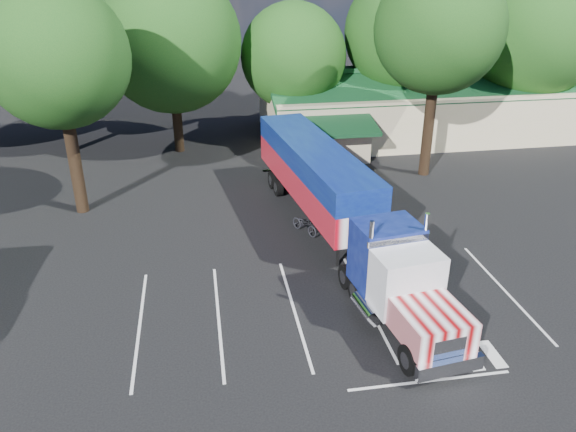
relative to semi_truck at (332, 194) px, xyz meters
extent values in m
plane|color=black|center=(-3.07, -0.29, -2.52)|extent=(120.00, 120.00, 0.00)
cube|color=beige|center=(10.93, 17.71, -0.52)|extent=(24.00, 11.00, 4.00)
cube|color=#144824|center=(10.93, 15.31, 1.98)|extent=(24.20, 6.25, 2.10)
cube|color=#144824|center=(10.93, 20.11, 1.98)|extent=(24.20, 6.25, 2.10)
cube|color=beige|center=(2.93, 12.01, -1.12)|extent=(5.00, 2.50, 2.80)
cube|color=#144824|center=(2.93, 10.71, 0.38)|extent=(5.40, 3.19, 0.80)
cylinder|color=black|center=(-16.07, 17.51, -0.52)|extent=(0.70, 0.70, 4.00)
sphere|color=#134314|center=(-16.07, 17.51, 4.63)|extent=(8.40, 8.40, 8.40)
cylinder|color=black|center=(-8.07, 15.91, -0.37)|extent=(0.70, 0.70, 4.30)
sphere|color=#134314|center=(-8.07, 15.91, 5.53)|extent=(10.00, 10.00, 10.00)
cylinder|color=black|center=(0.93, 17.21, -0.72)|extent=(0.70, 0.70, 3.60)
sphere|color=#134314|center=(0.93, 17.21, 4.08)|extent=(8.00, 8.00, 8.00)
cylinder|color=black|center=(9.93, 17.71, -0.27)|extent=(0.70, 0.70, 4.50)
sphere|color=#134314|center=(9.93, 17.71, 5.58)|extent=(9.60, 9.60, 9.60)
cylinder|color=black|center=(19.93, 16.51, -0.57)|extent=(0.70, 0.70, 3.90)
sphere|color=#134314|center=(19.93, 16.51, 5.28)|extent=(10.40, 10.40, 10.40)
cylinder|color=black|center=(-13.57, 5.71, 0.48)|extent=(0.70, 0.70, 6.00)
sphere|color=#134314|center=(-13.57, 5.71, 6.33)|extent=(7.60, 7.60, 7.60)
cylinder|color=black|center=(8.43, 8.21, 0.73)|extent=(0.70, 0.70, 6.50)
sphere|color=#134314|center=(8.43, 8.21, 6.98)|extent=(8.00, 8.00, 8.00)
cube|color=black|center=(1.01, -7.61, -1.74)|extent=(1.99, 7.33, 0.26)
cube|color=white|center=(1.53, -11.46, -1.85)|extent=(2.60, 0.60, 0.57)
cube|color=white|center=(1.50, -11.25, -1.23)|extent=(1.25, 0.29, 0.93)
cube|color=white|center=(1.34, -10.07, -1.02)|extent=(2.69, 2.78, 1.19)
cube|color=silver|center=(1.07, -8.02, -0.40)|extent=(2.79, 1.99, 2.38)
cube|color=black|center=(1.16, -8.68, 0.12)|extent=(2.37, 0.40, 1.04)
cube|color=white|center=(0.95, -7.14, 0.95)|extent=(2.69, 0.46, 0.26)
cube|color=#0C1554|center=(0.82, -6.17, -0.19)|extent=(2.84, 2.40, 2.80)
cylinder|color=white|center=(-0.24, -7.25, 0.17)|extent=(0.21, 0.21, 3.53)
cylinder|color=white|center=(2.13, -6.93, 0.17)|extent=(0.21, 0.21, 3.53)
cylinder|color=white|center=(-0.39, -7.69, -1.74)|extent=(0.90, 1.74, 0.68)
cylinder|color=white|center=(2.39, -7.32, -1.74)|extent=(0.90, 1.74, 0.68)
cube|color=white|center=(-0.37, 2.78, -0.29)|extent=(4.43, 13.51, 1.56)
cube|color=navy|center=(-0.37, 2.78, 1.11)|extent=(4.43, 13.51, 1.24)
cube|color=black|center=(-0.95, 7.09, -1.64)|extent=(1.71, 3.76, 0.36)
cube|color=black|center=(-0.35, -2.87, -1.80)|extent=(0.14, 0.14, 1.45)
cube|color=black|center=(1.09, -2.68, -1.80)|extent=(0.14, 0.14, 1.45)
cube|color=white|center=(-1.26, 9.46, -2.06)|extent=(2.48, 0.45, 0.12)
cylinder|color=black|center=(0.33, -10.73, -1.95)|extent=(0.51, 1.18, 1.14)
cylinder|color=black|center=(2.49, -10.44, -1.95)|extent=(0.51, 1.18, 1.14)
cylinder|color=black|center=(-0.30, -6.00, -1.95)|extent=(0.51, 1.18, 1.14)
cylinder|color=black|center=(1.86, -5.71, -1.95)|extent=(0.51, 1.18, 1.14)
cylinder|color=black|center=(-0.45, -4.87, -1.95)|extent=(0.51, 1.18, 1.14)
cylinder|color=black|center=(1.71, -4.58, -1.95)|extent=(0.51, 1.18, 1.14)
cylinder|color=black|center=(-1.92, 6.13, -1.95)|extent=(0.51, 1.18, 1.14)
cylinder|color=black|center=(0.24, 6.41, -1.95)|extent=(0.51, 1.18, 1.14)
cylinder|color=black|center=(-2.08, 7.36, -1.95)|extent=(0.51, 1.18, 1.14)
cylinder|color=black|center=(0.08, 7.65, -1.95)|extent=(0.51, 1.18, 1.14)
imported|color=black|center=(0.03, -0.29, -1.72)|extent=(0.58, 0.69, 1.61)
imported|color=black|center=(-1.27, 0.81, -2.01)|extent=(1.53, 2.04, 1.03)
imported|color=#989A9F|center=(1.93, 10.21, -1.91)|extent=(3.85, 2.92, 1.22)
camera|label=1|loc=(-6.54, -25.75, 11.26)|focal=35.00mm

